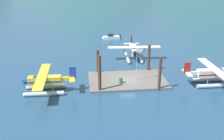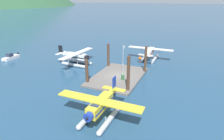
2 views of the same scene
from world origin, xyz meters
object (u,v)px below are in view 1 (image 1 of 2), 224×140
object	(u,v)px
flagpole	(137,60)
mooring_buoy	(200,78)
fuel_drum	(121,80)
seaplane_cream_stbd_aft	(212,75)
boat_white_open_north	(111,37)
seaplane_white_bow_right	(134,52)
seaplane_yellow_port_aft	(45,82)

from	to	relation	value
flagpole	mooring_buoy	size ratio (longest dim) A/B	7.45
fuel_drum	seaplane_cream_stbd_aft	xyz separation A→B (m)	(14.33, -1.41, 0.84)
seaplane_cream_stbd_aft	mooring_buoy	bearing A→B (deg)	115.71
seaplane_cream_stbd_aft	boat_white_open_north	bearing A→B (deg)	113.10
seaplane_cream_stbd_aft	boat_white_open_north	distance (m)	32.90
flagpole	seaplane_white_bow_right	size ratio (longest dim) A/B	0.52
flagpole	mooring_buoy	world-z (taller)	flagpole
flagpole	mooring_buoy	distance (m)	11.10
flagpole	seaplane_cream_stbd_aft	size ratio (longest dim) A/B	0.52
seaplane_cream_stbd_aft	boat_white_open_north	xyz separation A→B (m)	(-12.90, 30.25, -1.09)
fuel_drum	seaplane_white_bow_right	bearing A→B (deg)	70.58
fuel_drum	seaplane_cream_stbd_aft	distance (m)	14.42
flagpole	seaplane_white_bow_right	bearing A→B (deg)	82.20
mooring_buoy	boat_white_open_north	xyz separation A→B (m)	(-11.92, 28.22, 0.12)
boat_white_open_north	flagpole	bearing A→B (deg)	-87.23
seaplane_white_bow_right	boat_white_open_north	size ratio (longest dim) A/B	2.14
fuel_drum	seaplane_yellow_port_aft	size ratio (longest dim) A/B	0.08
seaplane_yellow_port_aft	seaplane_cream_stbd_aft	bearing A→B (deg)	0.14
mooring_buoy	seaplane_white_bow_right	size ratio (longest dim) A/B	0.07
mooring_buoy	seaplane_yellow_port_aft	xyz separation A→B (m)	(-24.95, -2.09, 1.21)
seaplane_yellow_port_aft	seaplane_white_bow_right	size ratio (longest dim) A/B	1.00
seaplane_yellow_port_aft	boat_white_open_north	bearing A→B (deg)	66.75
seaplane_yellow_port_aft	mooring_buoy	bearing A→B (deg)	4.79
mooring_buoy	seaplane_cream_stbd_aft	distance (m)	2.56
fuel_drum	mooring_buoy	bearing A→B (deg)	2.65
mooring_buoy	seaplane_yellow_port_aft	size ratio (longest dim) A/B	0.07
fuel_drum	seaplane_cream_stbd_aft	world-z (taller)	seaplane_cream_stbd_aft
flagpole	seaplane_yellow_port_aft	xyz separation A→B (m)	(-14.37, -2.45, -2.13)
mooring_buoy	seaplane_white_bow_right	xyz separation A→B (m)	(-9.03, 11.64, 1.21)
flagpole	fuel_drum	xyz separation A→B (m)	(-2.78, -0.98, -2.97)
fuel_drum	boat_white_open_north	distance (m)	28.88
seaplane_cream_stbd_aft	boat_white_open_north	world-z (taller)	seaplane_cream_stbd_aft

